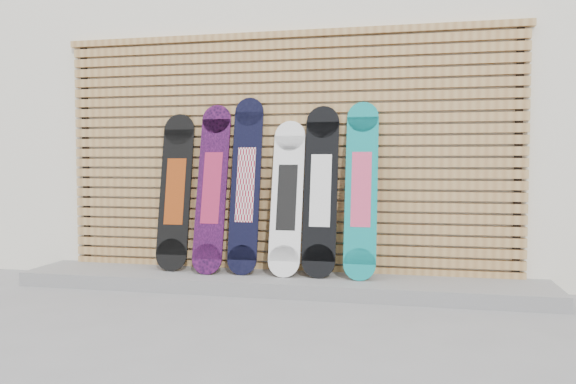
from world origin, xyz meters
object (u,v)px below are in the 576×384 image
at_px(snowboard_1, 212,188).
at_px(snowboard_4, 321,190).
at_px(snowboard_5, 361,189).
at_px(snowboard_0, 175,191).
at_px(snowboard_2, 246,185).
at_px(snowboard_3, 287,197).

relative_size(snowboard_1, snowboard_4, 1.02).
height_order(snowboard_4, snowboard_5, snowboard_5).
relative_size(snowboard_0, snowboard_4, 0.97).
bearing_deg(snowboard_0, snowboard_1, -6.22).
xyz_separation_m(snowboard_1, snowboard_5, (1.34, 0.01, -0.00)).
height_order(snowboard_2, snowboard_3, snowboard_2).
distance_m(snowboard_0, snowboard_1, 0.37).
bearing_deg(snowboard_0, snowboard_5, -0.99).
bearing_deg(snowboard_1, snowboard_0, 173.78).
relative_size(snowboard_0, snowboard_2, 0.91).
distance_m(snowboard_2, snowboard_4, 0.68).
xyz_separation_m(snowboard_2, snowboard_4, (0.68, 0.00, -0.04)).
relative_size(snowboard_0, snowboard_1, 0.95).
distance_m(snowboard_0, snowboard_3, 1.06).
bearing_deg(snowboard_1, snowboard_2, 3.95).
relative_size(snowboard_4, snowboard_5, 0.98).
bearing_deg(snowboard_3, snowboard_5, 0.02).
bearing_deg(snowboard_5, snowboard_4, 177.91).
bearing_deg(snowboard_4, snowboard_2, -179.83).
bearing_deg(snowboard_0, snowboard_4, -0.71).
xyz_separation_m(snowboard_2, snowboard_5, (1.03, -0.01, -0.03)).
xyz_separation_m(snowboard_2, snowboard_3, (0.38, -0.01, -0.11)).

